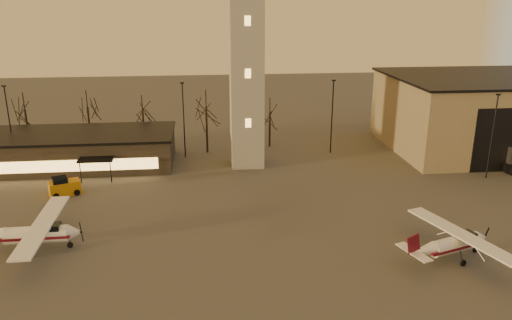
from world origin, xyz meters
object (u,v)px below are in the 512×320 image
at_px(cessna_front, 456,246).
at_px(cessna_rear, 39,237).
at_px(control_tower, 246,35).
at_px(terminal, 73,149).
at_px(service_cart, 64,188).
at_px(hangar, 499,112).

distance_m(cessna_front, cessna_rear, 34.92).
distance_m(control_tower, cessna_front, 33.68).
bearing_deg(control_tower, terminal, 174.85).
xyz_separation_m(control_tower, service_cart, (-20.75, -8.15, -15.55)).
height_order(hangar, terminal, hangar).
xyz_separation_m(hangar, cessna_front, (-21.05, -30.01, -4.09)).
distance_m(control_tower, service_cart, 27.18).
relative_size(hangar, cessna_front, 2.75).
relative_size(terminal, cessna_front, 2.28).
xyz_separation_m(terminal, cessna_front, (36.95, -28.02, -1.09)).
height_order(hangar, cessna_front, hangar).
distance_m(terminal, cessna_rear, 23.01).
xyz_separation_m(cessna_front, service_cart, (-35.71, 17.88, -0.29)).
relative_size(terminal, service_cart, 7.02).
bearing_deg(cessna_rear, cessna_front, -9.50).
xyz_separation_m(control_tower, cessna_rear, (-19.59, -20.88, -15.15)).
bearing_deg(terminal, service_cart, -83.01).
bearing_deg(service_cart, terminal, 74.13).
bearing_deg(service_cart, control_tower, -1.41).
bearing_deg(terminal, control_tower, -5.15).
bearing_deg(hangar, terminal, -178.03).
bearing_deg(hangar, cessna_front, -125.04).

